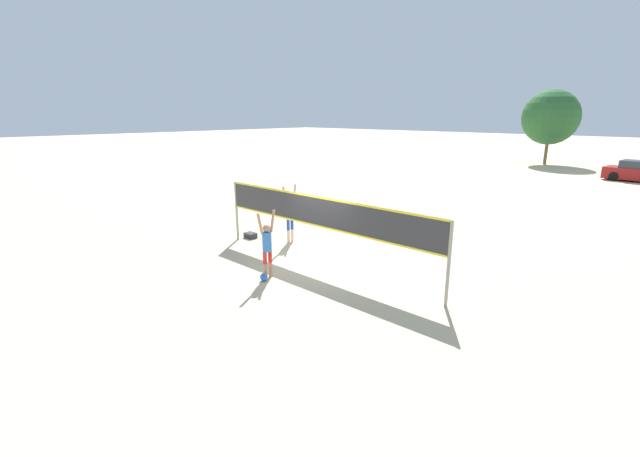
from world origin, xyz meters
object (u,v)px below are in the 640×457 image
(volleyball_net, at_px, (320,215))
(volleyball, at_px, (264,277))
(parked_car_near, at_px, (639,172))
(tree_left_cluster, at_px, (551,117))
(player_spiker, at_px, (267,243))
(player_blocker, at_px, (290,212))
(gear_bag, at_px, (250,235))

(volleyball_net, height_order, volleyball, volleyball_net)
(parked_car_near, distance_m, tree_left_cluster, 11.65)
(volleyball_net, height_order, parked_car_near, volleyball_net)
(player_spiker, xyz_separation_m, player_blocker, (-2.21, 2.99, 0.10))
(player_spiker, relative_size, tree_left_cluster, 0.29)
(player_spiker, distance_m, volleyball, 1.01)
(gear_bag, distance_m, tree_left_cluster, 35.85)
(parked_car_near, bearing_deg, tree_left_cluster, 145.32)
(player_spiker, distance_m, parked_car_near, 31.19)
(player_blocker, height_order, tree_left_cluster, tree_left_cluster)
(volleyball_net, distance_m, gear_bag, 4.56)
(gear_bag, bearing_deg, tree_left_cluster, 89.00)
(volleyball_net, bearing_deg, volleyball, -99.03)
(volleyball_net, xyz_separation_m, player_blocker, (-2.66, 1.16, -0.52))
(tree_left_cluster, bearing_deg, player_spiker, -85.21)
(volleyball, bearing_deg, parked_car_near, 80.64)
(gear_bag, bearing_deg, parked_car_near, 72.41)
(volleyball, height_order, tree_left_cluster, tree_left_cluster)
(player_spiker, bearing_deg, volleyball_net, -13.93)
(player_spiker, height_order, parked_car_near, player_spiker)
(player_blocker, relative_size, tree_left_cluster, 0.32)
(player_spiker, height_order, volleyball, player_spiker)
(player_blocker, xyz_separation_m, gear_bag, (-1.59, -0.70, -1.08))
(player_blocker, distance_m, parked_car_near, 28.73)
(player_spiker, bearing_deg, player_blocker, 36.39)
(volleyball, distance_m, parked_car_near, 31.43)
(gear_bag, bearing_deg, volleyball_net, -6.18)
(volleyball_net, xyz_separation_m, parked_car_near, (4.78, 28.91, -1.02))
(parked_car_near, height_order, tree_left_cluster, tree_left_cluster)
(player_blocker, xyz_separation_m, parked_car_near, (7.43, 27.75, -0.50))
(gear_bag, xyz_separation_m, parked_car_near, (9.02, 28.45, 0.57))
(volleyball_net, distance_m, player_spiker, 1.98)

